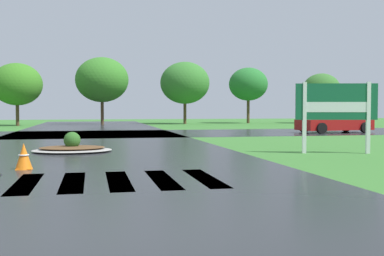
{
  "coord_description": "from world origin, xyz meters",
  "views": [
    {
      "loc": [
        -0.08,
        -5.0,
        1.47
      ],
      "look_at": [
        3.12,
        10.27,
        0.83
      ],
      "focal_mm": 44.95,
      "sensor_mm": 36.0,
      "label": 1
    }
  ],
  "objects": [
    {
      "name": "asphalt_cross_road",
      "position": [
        0.0,
        23.01,
        0.0
      ],
      "size": [
        90.0,
        8.61,
        0.01
      ],
      "primitive_type": "cube",
      "color": "#232628",
      "rests_on": "ground"
    },
    {
      "name": "traffic_cone",
      "position": [
        -1.68,
        7.09,
        0.31
      ],
      "size": [
        0.41,
        0.41,
        0.64
      ],
      "color": "orange",
      "rests_on": "ground"
    },
    {
      "name": "ground_plane",
      "position": [
        0.0,
        0.0,
        -0.05
      ],
      "size": [
        120.0,
        120.0,
        0.1
      ],
      "primitive_type": "cube",
      "color": "#38722D"
    },
    {
      "name": "background_treeline",
      "position": [
        2.17,
        39.31,
        3.72
      ],
      "size": [
        39.29,
        6.98,
        6.09
      ],
      "color": "#4C3823",
      "rests_on": "ground"
    },
    {
      "name": "asphalt_roadway",
      "position": [
        0.0,
        10.0,
        0.0
      ],
      "size": [
        9.57,
        80.0,
        0.01
      ],
      "primitive_type": "cube",
      "color": "#232628",
      "rests_on": "ground"
    },
    {
      "name": "median_island",
      "position": [
        -0.72,
        11.65,
        0.14
      ],
      "size": [
        2.66,
        2.07,
        0.68
      ],
      "color": "#9E9B93",
      "rests_on": "ground"
    },
    {
      "name": "crosswalk_stripes",
      "position": [
        0.0,
        4.82,
        0.0
      ],
      "size": [
        4.95,
        2.83,
        0.01
      ],
      "color": "white",
      "rests_on": "ground"
    },
    {
      "name": "estate_billboard",
      "position": [
        7.74,
        9.36,
        1.57
      ],
      "size": [
        2.58,
        0.72,
        2.33
      ],
      "rotation": [
        0.0,
        0.0,
        2.89
      ],
      "color": "white",
      "rests_on": "ground"
    },
    {
      "name": "car_dark_suv",
      "position": [
        14.28,
        21.63,
        0.58
      ],
      "size": [
        4.71,
        2.52,
        1.24
      ],
      "rotation": [
        0.0,
        0.0,
        0.14
      ],
      "color": "maroon",
      "rests_on": "ground"
    }
  ]
}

